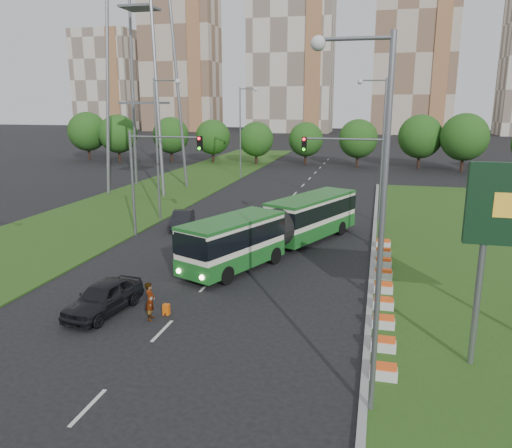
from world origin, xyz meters
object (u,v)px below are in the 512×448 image
(shopping_trolley, at_px, (166,309))
(articulated_bus, at_px, (276,227))
(traffic_mast_left, at_px, (151,167))
(car_left_far, at_px, (182,220))
(traffic_mast_median, at_px, (359,172))
(pedestrian, at_px, (150,301))
(car_left_near, at_px, (103,297))

(shopping_trolley, bearing_deg, articulated_bus, 74.13)
(articulated_bus, bearing_deg, traffic_mast_left, -165.53)
(car_left_far, bearing_deg, traffic_mast_left, -125.06)
(traffic_mast_median, bearing_deg, shopping_trolley, -120.21)
(car_left_far, xyz_separation_m, pedestrian, (5.24, -16.89, 0.20))
(car_left_near, distance_m, shopping_trolley, 3.14)
(traffic_mast_median, height_order, pedestrian, traffic_mast_median)
(traffic_mast_median, xyz_separation_m, pedestrian, (-8.81, -14.97, -4.43))
(pedestrian, bearing_deg, traffic_mast_left, 11.56)
(traffic_mast_left, height_order, car_left_near, traffic_mast_left)
(articulated_bus, xyz_separation_m, pedestrian, (-3.46, -12.42, -0.83))
(traffic_mast_median, distance_m, car_left_near, 19.22)
(traffic_mast_left, height_order, car_left_far, traffic_mast_left)
(articulated_bus, xyz_separation_m, car_left_far, (-8.70, 4.46, -1.03))
(articulated_bus, bearing_deg, car_left_far, 176.30)
(traffic_mast_left, xyz_separation_m, pedestrian, (6.34, -13.97, -4.43))
(car_left_far, bearing_deg, traffic_mast_median, -22.03)
(traffic_mast_median, bearing_deg, articulated_bus, -154.52)
(pedestrian, xyz_separation_m, shopping_trolley, (0.49, 0.68, -0.66))
(car_left_far, height_order, shopping_trolley, car_left_far)
(traffic_mast_median, relative_size, car_left_far, 1.83)
(car_left_near, distance_m, pedestrian, 2.56)
(car_left_far, bearing_deg, pedestrian, -87.04)
(traffic_mast_median, xyz_separation_m, traffic_mast_left, (-15.16, -1.00, 0.00))
(pedestrian, relative_size, shopping_trolley, 3.49)
(shopping_trolley, bearing_deg, traffic_mast_median, 58.12)
(car_left_near, bearing_deg, shopping_trolley, 17.35)
(traffic_mast_median, xyz_separation_m, car_left_far, (-14.05, 1.91, -4.63))
(pedestrian, bearing_deg, shopping_trolley, -48.84)
(traffic_mast_left, relative_size, car_left_near, 1.70)
(car_left_near, bearing_deg, articulated_bus, 71.46)
(traffic_mast_left, relative_size, shopping_trolley, 15.08)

